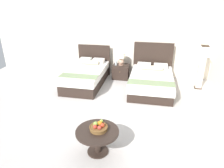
% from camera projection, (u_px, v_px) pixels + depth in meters
% --- Properties ---
extents(ground_plane, '(9.70, 9.37, 0.02)m').
position_uv_depth(ground_plane, '(107.00, 113.00, 5.17)').
color(ground_plane, '#BDB6B2').
extents(wall_back, '(9.70, 0.12, 2.66)m').
position_uv_depth(wall_back, '(124.00, 38.00, 7.24)').
color(wall_back, silver).
rests_on(wall_back, ground).
extents(bed_near_window, '(1.16, 2.09, 1.09)m').
position_uv_depth(bed_near_window, '(87.00, 75.00, 6.77)').
color(bed_near_window, black).
rests_on(bed_near_window, ground).
extents(bed_near_corner, '(1.32, 2.07, 1.26)m').
position_uv_depth(bed_near_corner, '(151.00, 80.00, 6.43)').
color(bed_near_corner, black).
rests_on(bed_near_corner, ground).
extents(nightstand, '(0.56, 0.49, 0.48)m').
position_uv_depth(nightstand, '(121.00, 72.00, 7.24)').
color(nightstand, black).
rests_on(nightstand, ground).
extents(table_lamp, '(0.28, 0.28, 0.42)m').
position_uv_depth(table_lamp, '(121.00, 58.00, 7.06)').
color(table_lamp, tan).
rests_on(table_lamp, nightstand).
extents(vase, '(0.08, 0.08, 0.16)m').
position_uv_depth(vase, '(116.00, 63.00, 7.10)').
color(vase, '#ADBABE').
rests_on(vase, nightstand).
extents(coffee_table, '(0.79, 0.79, 0.47)m').
position_uv_depth(coffee_table, '(97.00, 136.00, 3.76)').
color(coffee_table, black).
rests_on(coffee_table, ground).
extents(fruit_bowl, '(0.33, 0.33, 0.14)m').
position_uv_depth(fruit_bowl, '(99.00, 127.00, 3.72)').
color(fruit_bowl, brown).
rests_on(fruit_bowl, coffee_table).
extents(loose_apple, '(0.07, 0.07, 0.07)m').
position_uv_depth(loose_apple, '(101.00, 121.00, 3.93)').
color(loose_apple, '#92B340').
rests_on(loose_apple, coffee_table).
extents(floor_lamp_corner, '(0.21, 0.21, 1.37)m').
position_uv_depth(floor_lamp_corner, '(201.00, 68.00, 6.29)').
color(floor_lamp_corner, '#302216').
rests_on(floor_lamp_corner, ground).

